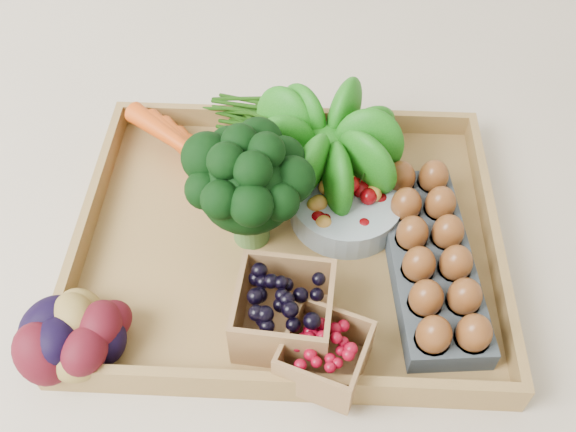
{
  "coord_description": "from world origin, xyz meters",
  "views": [
    {
      "loc": [
        0.02,
        -0.53,
        0.7
      ],
      "look_at": [
        0.0,
        0.0,
        0.06
      ],
      "focal_mm": 40.0,
      "sensor_mm": 36.0,
      "label": 1
    }
  ],
  "objects_px": {
    "tray": "(288,241)",
    "broccoli": "(250,205)",
    "egg_carton": "(430,262)",
    "cherry_bowl": "(346,206)"
  },
  "relations": [
    {
      "from": "tray",
      "to": "broccoli",
      "type": "height_order",
      "value": "broccoli"
    },
    {
      "from": "broccoli",
      "to": "cherry_bowl",
      "type": "xyz_separation_m",
      "value": [
        0.13,
        0.04,
        -0.04
      ]
    },
    {
      "from": "broccoli",
      "to": "cherry_bowl",
      "type": "relative_size",
      "value": 1.06
    },
    {
      "from": "tray",
      "to": "cherry_bowl",
      "type": "distance_m",
      "value": 0.09
    },
    {
      "from": "cherry_bowl",
      "to": "egg_carton",
      "type": "relative_size",
      "value": 0.53
    },
    {
      "from": "cherry_bowl",
      "to": "egg_carton",
      "type": "distance_m",
      "value": 0.14
    },
    {
      "from": "broccoli",
      "to": "cherry_bowl",
      "type": "distance_m",
      "value": 0.14
    },
    {
      "from": "tray",
      "to": "broccoli",
      "type": "bearing_deg",
      "value": 179.58
    },
    {
      "from": "tray",
      "to": "egg_carton",
      "type": "height_order",
      "value": "egg_carton"
    },
    {
      "from": "cherry_bowl",
      "to": "broccoli",
      "type": "bearing_deg",
      "value": -161.67
    }
  ]
}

